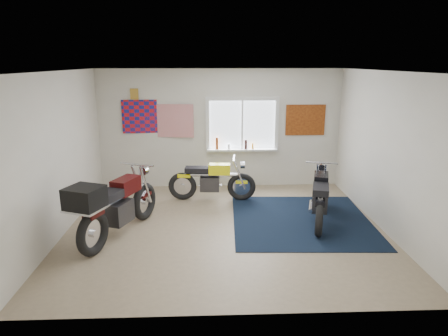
{
  "coord_description": "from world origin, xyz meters",
  "views": [
    {
      "loc": [
        -0.28,
        -6.53,
        2.85
      ],
      "look_at": [
        0.0,
        0.4,
        0.99
      ],
      "focal_mm": 32.0,
      "sensor_mm": 36.0,
      "label": 1
    }
  ],
  "objects_px": {
    "navy_rug": "(301,220)",
    "maroon_tourer": "(114,206)",
    "yellow_triumph": "(212,181)",
    "black_chrome_bike": "(320,198)"
  },
  "relations": [
    {
      "from": "black_chrome_bike",
      "to": "maroon_tourer",
      "type": "xyz_separation_m",
      "value": [
        -3.56,
        -0.64,
        0.14
      ]
    },
    {
      "from": "yellow_triumph",
      "to": "black_chrome_bike",
      "type": "bearing_deg",
      "value": -28.08
    },
    {
      "from": "navy_rug",
      "to": "black_chrome_bike",
      "type": "xyz_separation_m",
      "value": [
        0.32,
        -0.03,
        0.43
      ]
    },
    {
      "from": "navy_rug",
      "to": "yellow_triumph",
      "type": "height_order",
      "value": "yellow_triumph"
    },
    {
      "from": "navy_rug",
      "to": "maroon_tourer",
      "type": "relative_size",
      "value": 1.21
    },
    {
      "from": "navy_rug",
      "to": "black_chrome_bike",
      "type": "distance_m",
      "value": 0.54
    },
    {
      "from": "navy_rug",
      "to": "maroon_tourer",
      "type": "bearing_deg",
      "value": -168.33
    },
    {
      "from": "navy_rug",
      "to": "black_chrome_bike",
      "type": "height_order",
      "value": "black_chrome_bike"
    },
    {
      "from": "yellow_triumph",
      "to": "black_chrome_bike",
      "type": "height_order",
      "value": "black_chrome_bike"
    },
    {
      "from": "maroon_tourer",
      "to": "yellow_triumph",
      "type": "bearing_deg",
      "value": -18.7
    }
  ]
}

